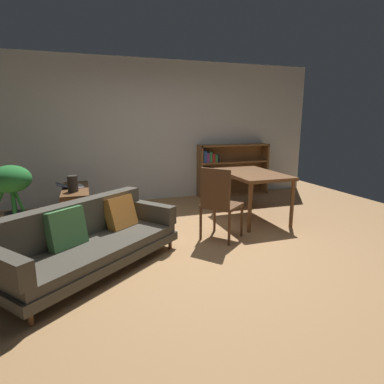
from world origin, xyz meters
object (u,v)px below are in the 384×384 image
object	(u,v)px
desk_speaker	(73,184)
dining_table	(252,177)
media_console	(77,205)
bookshelf	(228,170)
open_laptop	(71,186)
dining_chair_near	(219,201)
potted_floor_plant	(11,185)
fabric_couch	(88,239)

from	to	relation	value
desk_speaker	dining_table	xyz separation A→B (m)	(2.70, -0.47, 0.02)
media_console	bookshelf	size ratio (longest dim) A/B	0.78
desk_speaker	open_laptop	bearing A→B (deg)	95.83
media_console	dining_chair_near	world-z (taller)	dining_chair_near
media_console	dining_table	xyz separation A→B (m)	(2.68, -0.69, 0.41)
desk_speaker	dining_table	bearing A→B (deg)	-9.97
dining_table	bookshelf	xyz separation A→B (m)	(0.36, 1.66, -0.14)
dining_table	potted_floor_plant	bearing A→B (deg)	170.14
media_console	bookshelf	xyz separation A→B (m)	(3.03, 0.97, 0.26)
bookshelf	open_laptop	bearing A→B (deg)	-164.62
media_console	bookshelf	world-z (taller)	bookshelf
fabric_couch	potted_floor_plant	xyz separation A→B (m)	(-1.00, 1.67, 0.33)
desk_speaker	potted_floor_plant	xyz separation A→B (m)	(-0.83, 0.14, -0.00)
fabric_couch	desk_speaker	distance (m)	1.58
media_console	dining_table	world-z (taller)	dining_table
media_console	fabric_couch	bearing A→B (deg)	-85.24
media_console	open_laptop	xyz separation A→B (m)	(-0.06, 0.12, 0.29)
media_console	potted_floor_plant	bearing A→B (deg)	-174.80
media_console	desk_speaker	xyz separation A→B (m)	(-0.02, -0.22, 0.39)
media_console	dining_table	distance (m)	2.80
fabric_couch	media_console	size ratio (longest dim) A/B	1.70
dining_chair_near	bookshelf	distance (m)	2.69
open_laptop	fabric_couch	bearing A→B (deg)	-83.82
open_laptop	potted_floor_plant	xyz separation A→B (m)	(-0.80, -0.19, 0.10)
open_laptop	potted_floor_plant	world-z (taller)	potted_floor_plant
desk_speaker	bookshelf	world-z (taller)	bookshelf
potted_floor_plant	dining_table	bearing A→B (deg)	-9.86
dining_chair_near	bookshelf	world-z (taller)	bookshelf
dining_chair_near	bookshelf	xyz separation A→B (m)	(1.24, 2.39, -0.01)
fabric_couch	potted_floor_plant	distance (m)	1.97
dining_table	media_console	bearing A→B (deg)	165.52
dining_table	bookshelf	size ratio (longest dim) A/B	0.85
media_console	desk_speaker	distance (m)	0.44
media_console	potted_floor_plant	distance (m)	0.94
potted_floor_plant	dining_table	distance (m)	3.58
fabric_couch	media_console	xyz separation A→B (m)	(-0.15, 1.75, -0.06)
potted_floor_plant	dining_table	xyz separation A→B (m)	(3.53, -0.61, 0.02)
potted_floor_plant	desk_speaker	bearing A→B (deg)	-9.52
fabric_couch	desk_speaker	size ratio (longest dim) A/B	8.55
desk_speaker	bookshelf	distance (m)	3.28
bookshelf	media_console	bearing A→B (deg)	-162.31
potted_floor_plant	dining_chair_near	world-z (taller)	dining_chair_near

